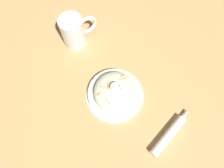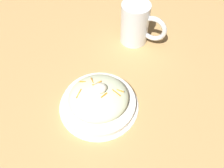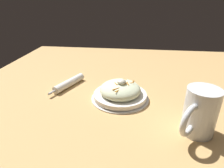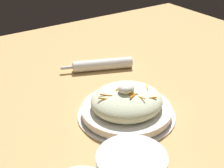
% 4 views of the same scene
% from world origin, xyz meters
% --- Properties ---
extents(ground_plane, '(1.43, 1.43, 0.00)m').
position_xyz_m(ground_plane, '(0.00, 0.00, 0.00)').
color(ground_plane, tan).
extents(salad_plate, '(0.23, 0.23, 0.09)m').
position_xyz_m(salad_plate, '(0.05, -0.03, 0.03)').
color(salad_plate, white).
rests_on(salad_plate, ground_plane).
extents(beer_mug, '(0.14, 0.12, 0.14)m').
position_xyz_m(beer_mug, '(0.23, 0.21, 0.07)').
color(beer_mug, white).
rests_on(beer_mug, ground_plane).
extents(napkin_roll, '(0.20, 0.10, 0.03)m').
position_xyz_m(napkin_roll, '(-0.03, -0.26, 0.02)').
color(napkin_roll, white).
rests_on(napkin_roll, ground_plane).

